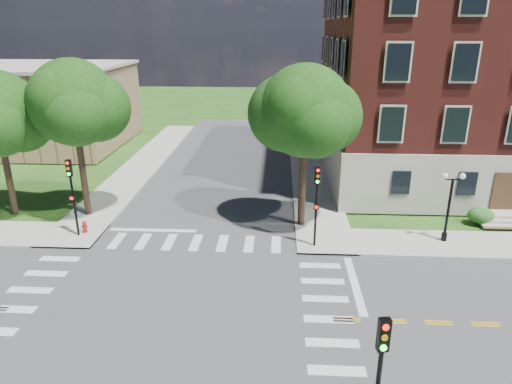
{
  "coord_description": "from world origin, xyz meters",
  "views": [
    {
      "loc": [
        4.89,
        -17.11,
        12.23
      ],
      "look_at": [
        3.59,
        7.5,
        3.2
      ],
      "focal_mm": 32.0,
      "sensor_mm": 36.0,
      "label": 1
    }
  ],
  "objects_px": {
    "traffic_signal_se": "(379,372)",
    "traffic_signal_nw": "(72,188)",
    "traffic_signal_ne": "(317,196)",
    "twin_lamp_west": "(449,203)",
    "fire_hydrant": "(85,227)"
  },
  "relations": [
    {
      "from": "traffic_signal_se",
      "to": "traffic_signal_nw",
      "type": "height_order",
      "value": "same"
    },
    {
      "from": "traffic_signal_se",
      "to": "traffic_signal_ne",
      "type": "bearing_deg",
      "value": 93.09
    },
    {
      "from": "traffic_signal_se",
      "to": "twin_lamp_west",
      "type": "distance_m",
      "value": 16.47
    },
    {
      "from": "traffic_signal_se",
      "to": "traffic_signal_nw",
      "type": "relative_size",
      "value": 1.0
    },
    {
      "from": "traffic_signal_ne",
      "to": "fire_hydrant",
      "type": "relative_size",
      "value": 6.4
    },
    {
      "from": "twin_lamp_west",
      "to": "fire_hydrant",
      "type": "height_order",
      "value": "twin_lamp_west"
    },
    {
      "from": "traffic_signal_nw",
      "to": "fire_hydrant",
      "type": "relative_size",
      "value": 6.4
    },
    {
      "from": "traffic_signal_ne",
      "to": "twin_lamp_west",
      "type": "distance_m",
      "value": 7.89
    },
    {
      "from": "traffic_signal_ne",
      "to": "twin_lamp_west",
      "type": "xyz_separation_m",
      "value": [
        7.79,
        1.07,
        -0.66
      ]
    },
    {
      "from": "traffic_signal_se",
      "to": "fire_hydrant",
      "type": "relative_size",
      "value": 6.4
    },
    {
      "from": "fire_hydrant",
      "to": "traffic_signal_se",
      "type": "bearing_deg",
      "value": -45.0
    },
    {
      "from": "traffic_signal_ne",
      "to": "traffic_signal_se",
      "type": "bearing_deg",
      "value": -86.91
    },
    {
      "from": "traffic_signal_ne",
      "to": "traffic_signal_nw",
      "type": "bearing_deg",
      "value": 177.49
    },
    {
      "from": "traffic_signal_se",
      "to": "fire_hydrant",
      "type": "height_order",
      "value": "traffic_signal_se"
    },
    {
      "from": "twin_lamp_west",
      "to": "fire_hydrant",
      "type": "distance_m",
      "value": 22.01
    }
  ]
}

